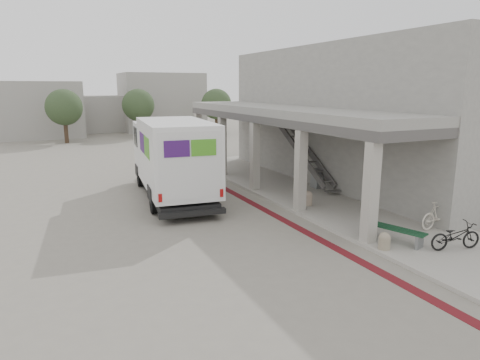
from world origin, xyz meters
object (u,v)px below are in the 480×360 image
bench (393,231)px  bicycle_cream (438,215)px  utility_cabinet (317,178)px  bicycle_black (455,236)px  fedex_truck (172,157)px

bench → bicycle_cream: 2.44m
bench → utility_cabinet: bearing=53.9°
bench → utility_cabinet: utility_cabinet is taller
bench → bicycle_cream: bicycle_cream is taller
bench → bicycle_cream: bearing=-11.0°
bicycle_black → utility_cabinet: bearing=6.9°
bench → utility_cabinet: 7.60m
utility_cabinet → bicycle_cream: bicycle_cream is taller
bench → bicycle_black: bicycle_black is taller
fedex_truck → bicycle_black: (5.84, -10.14, -1.35)m
fedex_truck → utility_cabinet: fedex_truck is taller
utility_cabinet → bicycle_black: (-0.98, -8.58, -0.04)m
bench → bicycle_cream: size_ratio=1.26×
bench → fedex_truck: bearing=98.3°
bicycle_black → bicycle_cream: size_ratio=1.00×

